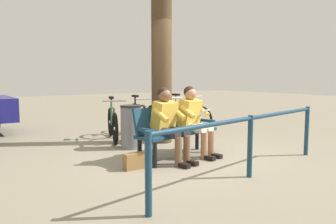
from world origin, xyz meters
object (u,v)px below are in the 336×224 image
object	(u,v)px
tree_trunk	(162,60)
handbag	(134,161)
bench	(175,127)
litter_bin	(131,127)
person_companion	(169,121)
bicycle_red	(138,120)
person_reading	(194,117)
bicycle_blue	(182,117)
bicycle_purple	(164,119)
bicycle_orange	(112,124)

from	to	relation	value
tree_trunk	handbag	bearing A→B (deg)	44.47
bench	litter_bin	size ratio (longest dim) A/B	2.02
person_companion	handbag	size ratio (longest dim) A/B	4.00
tree_trunk	bicycle_red	size ratio (longest dim) A/B	2.03
person_reading	bicycle_red	distance (m)	2.28
person_companion	tree_trunk	bearing A→B (deg)	-131.60
bicycle_blue	bicycle_purple	distance (m)	0.62
bench	bicycle_blue	size ratio (longest dim) A/B	1.06
tree_trunk	bicycle_purple	bearing A→B (deg)	-127.33
person_companion	bicycle_blue	bearing A→B (deg)	-142.70
bench	person_companion	bearing A→B (deg)	26.80
bicycle_red	bicycle_orange	world-z (taller)	same
tree_trunk	bicycle_purple	xyz separation A→B (m)	(-0.61, -0.81, -1.34)
tree_trunk	bicycle_blue	size ratio (longest dim) A/B	2.16
handbag	litter_bin	xyz separation A→B (m)	(-0.68, -1.31, 0.29)
litter_bin	person_reading	bearing A→B (deg)	118.30
litter_bin	bench	bearing A→B (deg)	104.63
bicycle_blue	bicycle_orange	bearing A→B (deg)	-107.83
person_reading	litter_bin	bearing A→B (deg)	-72.82
bicycle_blue	bicycle_red	bearing A→B (deg)	-114.24
bicycle_purple	bicycle_red	bearing A→B (deg)	-100.49
person_reading	litter_bin	xyz separation A→B (m)	(0.61, -1.14, -0.25)
handbag	bicycle_purple	size ratio (longest dim) A/B	0.18
person_companion	bicycle_orange	xyz separation A→B (m)	(-0.07, -2.18, -0.30)
litter_bin	handbag	bearing A→B (deg)	62.39
person_reading	tree_trunk	distance (m)	1.69
handbag	person_reading	bearing A→B (deg)	-172.54
litter_bin	bicycle_orange	xyz separation A→B (m)	(-0.06, -0.91, -0.05)
litter_bin	bicycle_red	bearing A→B (deg)	-126.24
bench	bicycle_orange	distance (m)	1.97
bench	person_reading	bearing A→B (deg)	152.55
bicycle_blue	bicycle_orange	size ratio (longest dim) A/B	0.99
bench	handbag	distance (m)	1.07
bicycle_purple	bicycle_orange	distance (m)	1.39
person_reading	litter_bin	world-z (taller)	person_reading
person_companion	bicycle_blue	distance (m)	3.14
person_reading	bicycle_red	xyz separation A→B (m)	(-0.21, -2.25, -0.31)
bicycle_purple	bicycle_blue	bearing A→B (deg)	99.32
bench	bicycle_red	xyz separation A→B (m)	(-0.55, -2.15, -0.15)
handbag	bicycle_orange	world-z (taller)	bicycle_orange
bicycle_red	bicycle_blue	bearing A→B (deg)	94.93
person_companion	litter_bin	world-z (taller)	person_companion
person_reading	bicycle_orange	xyz separation A→B (m)	(0.56, -2.05, -0.31)
handbag	litter_bin	size ratio (longest dim) A/B	0.36
litter_bin	bicycle_purple	world-z (taller)	bicycle_purple
bicycle_orange	person_reading	bearing A→B (deg)	35.43
person_reading	litter_bin	size ratio (longest dim) A/B	1.46
bicycle_orange	bicycle_red	bearing A→B (deg)	125.19
tree_trunk	bench	bearing A→B (deg)	65.21
bicycle_purple	bench	bearing A→B (deg)	-29.28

